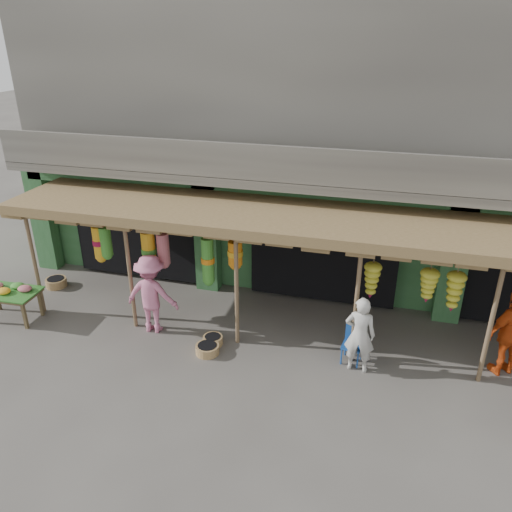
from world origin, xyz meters
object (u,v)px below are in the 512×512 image
(flower_table, at_px, (9,292))
(person_front, at_px, (360,335))
(blue_chair, at_px, (353,341))
(person_shopper, at_px, (152,294))
(person_vendor, at_px, (511,333))

(flower_table, height_order, person_front, person_front)
(flower_table, bearing_deg, blue_chair, 1.24)
(person_front, distance_m, person_shopper, 4.64)
(person_vendor, xyz_separation_m, person_shopper, (-7.50, -0.45, -0.01))
(person_vendor, bearing_deg, person_front, -17.24)
(flower_table, relative_size, person_shopper, 0.80)
(person_vendor, distance_m, person_shopper, 7.51)
(person_vendor, bearing_deg, flower_table, -26.16)
(person_vendor, bearing_deg, person_shopper, -27.42)
(person_shopper, bearing_deg, person_vendor, -177.80)
(blue_chair, relative_size, person_vendor, 0.44)
(person_front, relative_size, person_shopper, 0.89)
(flower_table, relative_size, person_vendor, 0.79)
(person_front, height_order, person_shopper, person_shopper)
(blue_chair, distance_m, person_vendor, 3.05)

